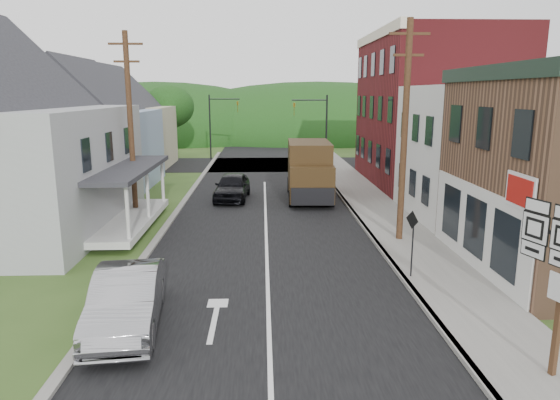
{
  "coord_description": "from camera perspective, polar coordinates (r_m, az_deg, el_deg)",
  "views": [
    {
      "loc": [
        -0.14,
        -16.53,
        6.15
      ],
      "look_at": [
        0.51,
        1.84,
        2.2
      ],
      "focal_mm": 32.0,
      "sensor_mm": 36.0,
      "label": 1
    }
  ],
  "objects": [
    {
      "name": "ground",
      "position": [
        17.63,
        -1.47,
        -8.28
      ],
      "size": [
        120.0,
        120.0,
        0.0
      ],
      "primitive_type": "plane",
      "color": "#2D4719",
      "rests_on": "ground"
    },
    {
      "name": "road",
      "position": [
        27.23,
        -1.69,
        -0.92
      ],
      "size": [
        9.0,
        90.0,
        0.02
      ],
      "primitive_type": "cube",
      "color": "black",
      "rests_on": "ground"
    },
    {
      "name": "cross_road",
      "position": [
        43.96,
        -1.83,
        4.09
      ],
      "size": [
        60.0,
        9.0,
        0.02
      ],
      "primitive_type": "cube",
      "color": "black",
      "rests_on": "ground"
    },
    {
      "name": "sidewalk_right",
      "position": [
        25.98,
        11.48,
        -1.64
      ],
      "size": [
        2.8,
        55.0,
        0.15
      ],
      "primitive_type": "cube",
      "color": "slate",
      "rests_on": "ground"
    },
    {
      "name": "curb_right",
      "position": [
        25.7,
        8.55,
        -1.68
      ],
      "size": [
        0.2,
        55.0,
        0.15
      ],
      "primitive_type": "cube",
      "color": "slate",
      "rests_on": "ground"
    },
    {
      "name": "curb_left",
      "position": [
        25.67,
        -12.1,
        -1.87
      ],
      "size": [
        0.3,
        55.0,
        0.12
      ],
      "primitive_type": "cube",
      "color": "slate",
      "rests_on": "ground"
    },
    {
      "name": "storefront_white",
      "position": [
        26.77,
        23.37,
        4.92
      ],
      "size": [
        8.0,
        7.0,
        6.5
      ],
      "primitive_type": "cube",
      "color": "silver",
      "rests_on": "ground"
    },
    {
      "name": "storefront_red",
      "position": [
        35.44,
        17.05,
        9.75
      ],
      "size": [
        8.0,
        12.0,
        10.0
      ],
      "primitive_type": "cube",
      "color": "maroon",
      "rests_on": "ground"
    },
    {
      "name": "house_blue",
      "position": [
        35.33,
        -20.1,
        7.42
      ],
      "size": [
        7.14,
        8.16,
        7.28
      ],
      "color": "#889CBA",
      "rests_on": "ground"
    },
    {
      "name": "house_cream",
      "position": [
        44.09,
        -17.15,
        8.41
      ],
      "size": [
        7.14,
        8.16,
        7.28
      ],
      "color": "#B6B08D",
      "rests_on": "ground"
    },
    {
      "name": "utility_pole_right",
      "position": [
        20.89,
        14.05,
        7.67
      ],
      "size": [
        1.6,
        0.26,
        9.0
      ],
      "color": "#472D19",
      "rests_on": "ground"
    },
    {
      "name": "utility_pole_left",
      "position": [
        25.38,
        -16.72,
        8.26
      ],
      "size": [
        1.6,
        0.26,
        9.0
      ],
      "color": "#472D19",
      "rests_on": "ground"
    },
    {
      "name": "traffic_signal_right",
      "position": [
        40.34,
        4.34,
        8.7
      ],
      "size": [
        2.87,
        0.2,
        6.0
      ],
      "color": "black",
      "rests_on": "ground"
    },
    {
      "name": "traffic_signal_left",
      "position": [
        47.27,
        -7.17,
        9.14
      ],
      "size": [
        2.87,
        0.2,
        6.0
      ],
      "color": "black",
      "rests_on": "ground"
    },
    {
      "name": "tree_left_d",
      "position": [
        49.34,
        -12.58,
        10.38
      ],
      "size": [
        4.8,
        4.8,
        6.94
      ],
      "color": "#382616",
      "rests_on": "ground"
    },
    {
      "name": "forested_ridge",
      "position": [
        71.79,
        -1.93,
        7.22
      ],
      "size": [
        90.0,
        30.0,
        16.0
      ],
      "primitive_type": "ellipsoid",
      "color": "#18330F",
      "rests_on": "ground"
    },
    {
      "name": "silver_sedan",
      "position": [
        14.08,
        -17.1,
        -10.87
      ],
      "size": [
        2.18,
        4.89,
        1.56
      ],
      "primitive_type": "imported",
      "rotation": [
        0.0,
        0.0,
        0.11
      ],
      "color": "#9E9FA3",
      "rests_on": "ground"
    },
    {
      "name": "dark_sedan",
      "position": [
        29.35,
        -5.48,
        1.53
      ],
      "size": [
        2.15,
        4.67,
        1.55
      ],
      "primitive_type": "imported",
      "rotation": [
        0.0,
        0.0,
        -0.07
      ],
      "color": "black",
      "rests_on": "ground"
    },
    {
      "name": "delivery_van",
      "position": [
        29.26,
        3.38,
        3.35
      ],
      "size": [
        2.66,
        6.06,
        3.35
      ],
      "rotation": [
        0.0,
        0.0,
        -0.03
      ],
      "color": "#30200D",
      "rests_on": "ground"
    },
    {
      "name": "warning_sign",
      "position": [
        17.0,
        14.9,
        -3.84
      ],
      "size": [
        0.24,
        0.58,
        2.26
      ],
      "rotation": [
        0.0,
        0.0,
        0.37
      ],
      "color": "black",
      "rests_on": "sidewalk_right"
    }
  ]
}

